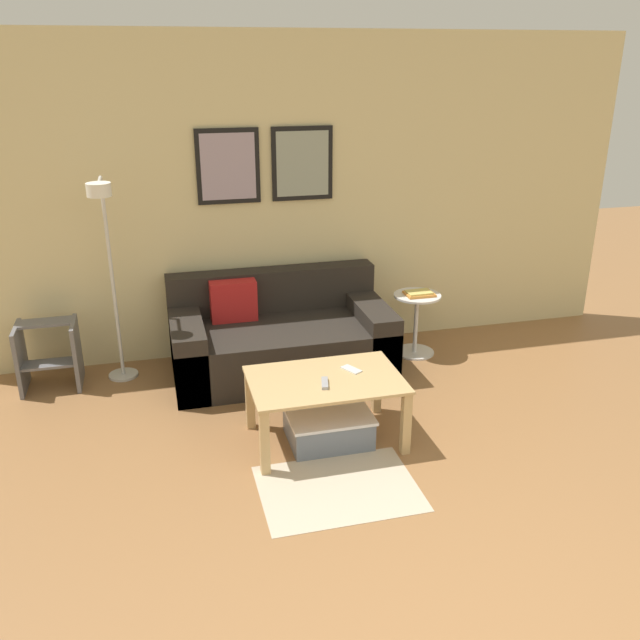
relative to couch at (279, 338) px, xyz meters
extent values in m
cube|color=beige|center=(0.29, 0.48, 1.01)|extent=(5.60, 0.06, 2.55)
cube|color=black|center=(-0.29, 0.44, 1.29)|extent=(0.49, 0.02, 0.57)
cube|color=#A393A8|center=(-0.29, 0.43, 1.29)|extent=(0.42, 0.01, 0.50)
cube|color=black|center=(0.30, 0.44, 1.29)|extent=(0.49, 0.02, 0.57)
cube|color=#939E8E|center=(0.30, 0.43, 1.29)|extent=(0.42, 0.01, 0.50)
cube|color=#C1B299|center=(0.01, -1.68, -0.26)|extent=(0.92, 0.68, 0.01)
cube|color=#28231E|center=(0.01, -0.04, -0.06)|extent=(1.69, 0.91, 0.40)
cube|color=#28231E|center=(0.01, 0.31, 0.31)|extent=(1.69, 0.20, 0.34)
cube|color=#28231E|center=(-0.72, -0.04, 0.00)|extent=(0.24, 0.91, 0.52)
cube|color=#28231E|center=(0.73, -0.04, 0.00)|extent=(0.24, 0.91, 0.52)
cube|color=red|center=(-0.33, 0.14, 0.30)|extent=(0.36, 0.14, 0.32)
cube|color=tan|center=(0.08, -1.13, 0.17)|extent=(0.97, 0.64, 0.02)
cube|color=tan|center=(-0.37, -1.41, -0.05)|extent=(0.06, 0.06, 0.43)
cube|color=tan|center=(0.53, -1.41, -0.05)|extent=(0.06, 0.06, 0.43)
cube|color=tan|center=(-0.37, -0.85, -0.05)|extent=(0.06, 0.06, 0.43)
cube|color=tan|center=(0.53, -0.85, -0.05)|extent=(0.06, 0.06, 0.43)
cube|color=slate|center=(0.09, -1.14, -0.17)|extent=(0.52, 0.42, 0.19)
cube|color=silver|center=(0.09, -1.14, -0.07)|extent=(0.54, 0.45, 0.02)
cylinder|color=silver|center=(-1.22, 0.18, -0.26)|extent=(0.23, 0.23, 0.02)
cylinder|color=silver|center=(-1.22, 0.18, 0.52)|extent=(0.03, 0.03, 1.54)
cylinder|color=silver|center=(-1.22, 0.02, 1.29)|extent=(0.02, 0.32, 0.02)
cylinder|color=white|center=(-1.22, -0.14, 1.26)|extent=(0.16, 0.16, 0.09)
cylinder|color=white|center=(1.17, 0.03, -0.26)|extent=(0.33, 0.33, 0.01)
cylinder|color=white|center=(1.17, 0.03, -0.01)|extent=(0.04, 0.04, 0.49)
cylinder|color=white|center=(1.17, 0.03, 0.25)|extent=(0.39, 0.39, 0.02)
cube|color=#D18438|center=(1.18, 0.01, 0.27)|extent=(0.23, 0.18, 0.02)
cube|color=#D8C666|center=(1.17, 0.01, 0.28)|extent=(0.21, 0.14, 0.01)
cube|color=#99999E|center=(0.05, -1.21, 0.19)|extent=(0.07, 0.16, 0.02)
cube|color=silver|center=(0.27, -1.05, 0.18)|extent=(0.13, 0.15, 0.01)
cube|color=slate|center=(-1.94, 0.14, -0.01)|extent=(0.03, 0.37, 0.51)
cube|color=slate|center=(-1.54, 0.14, -0.01)|extent=(0.03, 0.37, 0.51)
cube|color=slate|center=(-1.74, 0.08, -0.05)|extent=(0.37, 0.17, 0.02)
cube|color=slate|center=(-1.74, 0.21, 0.23)|extent=(0.37, 0.17, 0.02)
camera|label=1|loc=(-0.92, -4.86, 2.10)|focal=38.00mm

